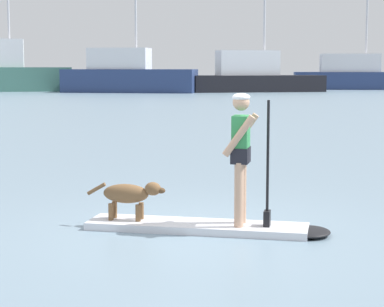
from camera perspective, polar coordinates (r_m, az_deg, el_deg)
name	(u,v)px	position (r m, az deg, el deg)	size (l,w,h in m)	color
ground_plane	(197,230)	(9.36, 0.40, -6.22)	(400.00, 400.00, 0.00)	gray
paddleboard	(214,227)	(9.31, 1.77, -5.98)	(3.25, 1.48, 0.10)	silver
person_paddler	(242,149)	(9.07, 4.06, 0.34)	(0.66, 0.57, 1.71)	tan
dog	(130,194)	(9.49, -5.07, -3.32)	(1.07, 0.40, 0.52)	brown
moored_boat_port	(1,72)	(67.08, -15.23, 6.40)	(12.55, 4.95, 10.99)	#3F7266
moored_boat_outer	(127,75)	(62.16, -5.26, 6.31)	(12.08, 5.97, 11.65)	navy
moored_boat_starboard	(254,77)	(63.59, 5.03, 6.22)	(12.29, 4.79, 8.88)	black
moored_boat_center	(357,76)	(72.66, 13.17, 6.13)	(13.18, 5.32, 9.33)	navy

